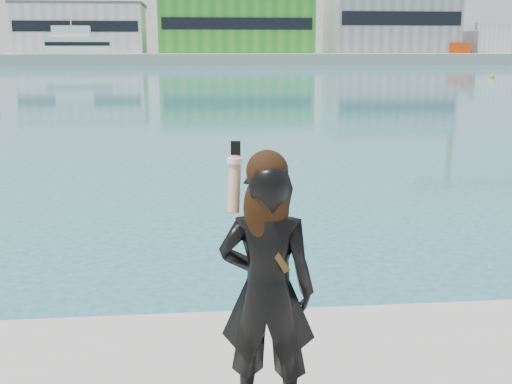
% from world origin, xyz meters
% --- Properties ---
extents(far_quay, '(320.00, 40.00, 2.00)m').
position_xyz_m(far_quay, '(0.00, 130.00, 1.00)').
color(far_quay, '#9E9E99').
rests_on(far_quay, ground).
extents(warehouse_white, '(24.48, 15.35, 9.50)m').
position_xyz_m(warehouse_white, '(-22.00, 127.98, 6.76)').
color(warehouse_white, silver).
rests_on(warehouse_white, far_quay).
extents(warehouse_green, '(30.60, 16.36, 10.50)m').
position_xyz_m(warehouse_green, '(8.00, 127.98, 7.26)').
color(warehouse_green, green).
rests_on(warehouse_green, far_quay).
extents(warehouse_grey_right, '(25.50, 15.35, 12.50)m').
position_xyz_m(warehouse_grey_right, '(40.00, 127.98, 8.26)').
color(warehouse_grey_right, gray).
rests_on(warehouse_grey_right, far_quay).
extents(ancillary_shed, '(12.00, 10.00, 6.00)m').
position_xyz_m(ancillary_shed, '(62.00, 126.00, 5.00)').
color(ancillary_shed, silver).
rests_on(ancillary_shed, far_quay).
extents(flagpole_right, '(1.28, 0.16, 8.00)m').
position_xyz_m(flagpole_right, '(22.09, 121.00, 6.54)').
color(flagpole_right, silver).
rests_on(flagpole_right, far_quay).
extents(motor_yacht, '(19.54, 6.95, 8.94)m').
position_xyz_m(motor_yacht, '(-20.08, 113.68, 2.51)').
color(motor_yacht, white).
rests_on(motor_yacht, ground).
extents(buoy_near, '(0.50, 0.50, 0.50)m').
position_xyz_m(buoy_near, '(30.73, 61.50, 0.00)').
color(buoy_near, yellow).
rests_on(buoy_near, ground).
extents(woman, '(0.69, 0.52, 1.80)m').
position_xyz_m(woman, '(-0.70, -0.71, 1.71)').
color(woman, black).
rests_on(woman, near_quay).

